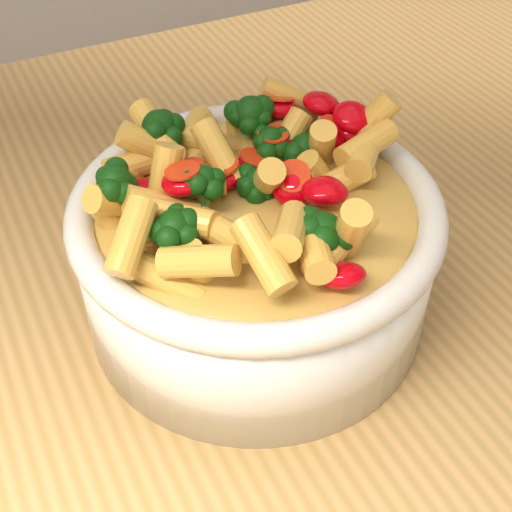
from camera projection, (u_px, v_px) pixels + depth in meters
name	position (u px, v px, depth m)	size (l,w,h in m)	color
table	(228.00, 335.00, 0.64)	(1.20, 0.80, 0.90)	tan
serving_bowl	(256.00, 255.00, 0.49)	(0.25, 0.25, 0.11)	silver
pasta_salad	(256.00, 177.00, 0.45)	(0.19, 0.19, 0.04)	#FFC250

